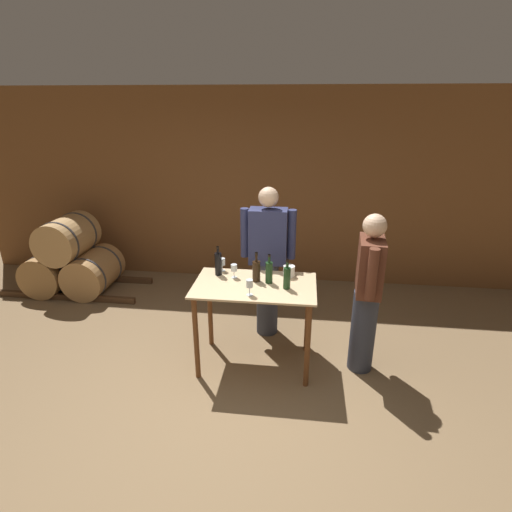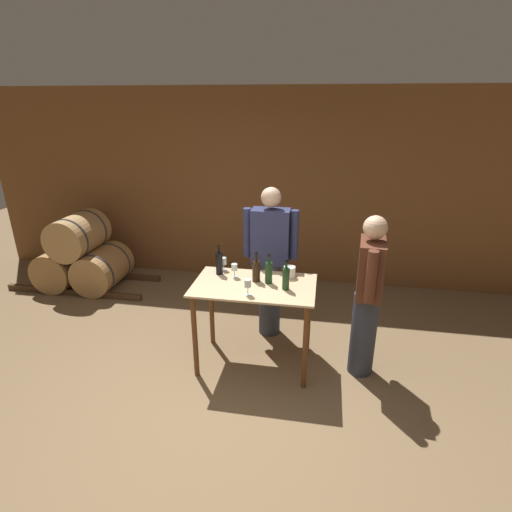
{
  "view_description": "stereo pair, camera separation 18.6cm",
  "coord_description": "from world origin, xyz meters",
  "px_view_note": "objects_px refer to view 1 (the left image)",
  "views": [
    {
      "loc": [
        0.66,
        -2.62,
        2.51
      ],
      "look_at": [
        0.23,
        0.86,
        1.14
      ],
      "focal_mm": 28.0,
      "sensor_mm": 36.0,
      "label": 1
    },
    {
      "loc": [
        0.84,
        -2.59,
        2.51
      ],
      "look_at": [
        0.23,
        0.86,
        1.14
      ],
      "focal_mm": 28.0,
      "sensor_mm": 36.0,
      "label": 2
    }
  ],
  "objects_px": {
    "wine_bottle_right": "(287,277)",
    "person_host": "(268,260)",
    "wine_glass_near_right": "(250,284)",
    "person_visitor_with_scarf": "(367,292)",
    "wine_glass_near_left": "(222,262)",
    "wine_bottle_far_left": "(218,263)",
    "ice_bucket": "(289,271)",
    "wine_bottle_center": "(269,272)",
    "wine_glass_near_center": "(234,268)",
    "wine_bottle_left": "(256,271)"
  },
  "relations": [
    {
      "from": "wine_glass_near_right",
      "to": "ice_bucket",
      "type": "xyz_separation_m",
      "value": [
        0.33,
        0.45,
        -0.05
      ]
    },
    {
      "from": "wine_glass_near_right",
      "to": "person_visitor_with_scarf",
      "type": "xyz_separation_m",
      "value": [
        1.07,
        0.28,
        -0.16
      ]
    },
    {
      "from": "wine_glass_near_center",
      "to": "ice_bucket",
      "type": "distance_m",
      "value": 0.54
    },
    {
      "from": "wine_glass_near_left",
      "to": "wine_glass_near_right",
      "type": "distance_m",
      "value": 0.62
    },
    {
      "from": "person_visitor_with_scarf",
      "to": "wine_glass_near_left",
      "type": "bearing_deg",
      "value": 170.99
    },
    {
      "from": "wine_bottle_right",
      "to": "person_host",
      "type": "distance_m",
      "value": 0.71
    },
    {
      "from": "wine_bottle_left",
      "to": "wine_glass_near_center",
      "type": "relative_size",
      "value": 2.13
    },
    {
      "from": "wine_glass_near_right",
      "to": "ice_bucket",
      "type": "bearing_deg",
      "value": 53.64
    },
    {
      "from": "wine_bottle_center",
      "to": "ice_bucket",
      "type": "height_order",
      "value": "wine_bottle_center"
    },
    {
      "from": "person_host",
      "to": "wine_bottle_left",
      "type": "bearing_deg",
      "value": -96.34
    },
    {
      "from": "wine_bottle_center",
      "to": "person_host",
      "type": "distance_m",
      "value": 0.57
    },
    {
      "from": "wine_bottle_left",
      "to": "wine_bottle_right",
      "type": "bearing_deg",
      "value": -23.15
    },
    {
      "from": "wine_bottle_center",
      "to": "wine_glass_near_right",
      "type": "bearing_deg",
      "value": -117.75
    },
    {
      "from": "wine_glass_near_center",
      "to": "wine_glass_near_left",
      "type": "bearing_deg",
      "value": 134.46
    },
    {
      "from": "wine_bottle_far_left",
      "to": "wine_glass_near_center",
      "type": "xyz_separation_m",
      "value": [
        0.17,
        -0.05,
        -0.02
      ]
    },
    {
      "from": "wine_bottle_left",
      "to": "person_visitor_with_scarf",
      "type": "xyz_separation_m",
      "value": [
        1.05,
        -0.02,
        -0.16
      ]
    },
    {
      "from": "person_host",
      "to": "person_visitor_with_scarf",
      "type": "distance_m",
      "value": 1.14
    },
    {
      "from": "wine_bottle_left",
      "to": "wine_bottle_center",
      "type": "relative_size",
      "value": 1.03
    },
    {
      "from": "wine_bottle_left",
      "to": "ice_bucket",
      "type": "bearing_deg",
      "value": 25.45
    },
    {
      "from": "wine_bottle_center",
      "to": "person_visitor_with_scarf",
      "type": "relative_size",
      "value": 0.18
    },
    {
      "from": "wine_glass_near_right",
      "to": "wine_bottle_right",
      "type": "bearing_deg",
      "value": 28.64
    },
    {
      "from": "wine_bottle_far_left",
      "to": "ice_bucket",
      "type": "xyz_separation_m",
      "value": [
        0.7,
        0.04,
        -0.07
      ]
    },
    {
      "from": "wine_bottle_left",
      "to": "ice_bucket",
      "type": "height_order",
      "value": "wine_bottle_left"
    },
    {
      "from": "wine_bottle_center",
      "to": "wine_glass_near_right",
      "type": "height_order",
      "value": "wine_bottle_center"
    },
    {
      "from": "person_host",
      "to": "person_visitor_with_scarf",
      "type": "xyz_separation_m",
      "value": [
        0.99,
        -0.56,
        -0.06
      ]
    },
    {
      "from": "wine_bottle_far_left",
      "to": "wine_glass_near_left",
      "type": "distance_m",
      "value": 0.11
    },
    {
      "from": "wine_glass_near_left",
      "to": "person_host",
      "type": "height_order",
      "value": "person_host"
    },
    {
      "from": "wine_glass_near_center",
      "to": "person_host",
      "type": "bearing_deg",
      "value": 59.43
    },
    {
      "from": "person_host",
      "to": "wine_glass_near_left",
      "type": "bearing_deg",
      "value": -142.39
    },
    {
      "from": "wine_bottle_right",
      "to": "ice_bucket",
      "type": "bearing_deg",
      "value": 88.27
    },
    {
      "from": "wine_bottle_far_left",
      "to": "wine_bottle_center",
      "type": "relative_size",
      "value": 1.04
    },
    {
      "from": "wine_glass_near_right",
      "to": "wine_bottle_left",
      "type": "bearing_deg",
      "value": 85.4
    },
    {
      "from": "wine_bottle_center",
      "to": "ice_bucket",
      "type": "xyz_separation_m",
      "value": [
        0.18,
        0.17,
        -0.06
      ]
    },
    {
      "from": "wine_bottle_center",
      "to": "wine_bottle_right",
      "type": "xyz_separation_m",
      "value": [
        0.17,
        -0.1,
        -0.0
      ]
    },
    {
      "from": "wine_bottle_center",
      "to": "person_host",
      "type": "xyz_separation_m",
      "value": [
        -0.06,
        0.56,
        -0.1
      ]
    },
    {
      "from": "wine_glass_near_center",
      "to": "person_visitor_with_scarf",
      "type": "xyz_separation_m",
      "value": [
        1.27,
        -0.07,
        -0.15
      ]
    },
    {
      "from": "wine_bottle_left",
      "to": "wine_bottle_right",
      "type": "height_order",
      "value": "wine_bottle_left"
    },
    {
      "from": "wine_bottle_right",
      "to": "wine_bottle_center",
      "type": "bearing_deg",
      "value": 148.92
    },
    {
      "from": "wine_bottle_right",
      "to": "wine_glass_near_right",
      "type": "xyz_separation_m",
      "value": [
        -0.32,
        -0.18,
        -0.0
      ]
    },
    {
      "from": "ice_bucket",
      "to": "person_host",
      "type": "bearing_deg",
      "value": 122.04
    },
    {
      "from": "wine_bottle_right",
      "to": "person_visitor_with_scarf",
      "type": "xyz_separation_m",
      "value": [
        0.75,
        0.11,
        -0.16
      ]
    },
    {
      "from": "wine_glass_near_right",
      "to": "wine_bottle_far_left",
      "type": "bearing_deg",
      "value": 132.19
    },
    {
      "from": "wine_bottle_far_left",
      "to": "wine_glass_near_left",
      "type": "height_order",
      "value": "wine_bottle_far_left"
    },
    {
      "from": "wine_bottle_right",
      "to": "person_host",
      "type": "relative_size",
      "value": 0.17
    },
    {
      "from": "wine_glass_near_right",
      "to": "person_host",
      "type": "distance_m",
      "value": 0.85
    },
    {
      "from": "ice_bucket",
      "to": "person_host",
      "type": "relative_size",
      "value": 0.07
    },
    {
      "from": "wine_bottle_far_left",
      "to": "wine_bottle_left",
      "type": "distance_m",
      "value": 0.41
    },
    {
      "from": "wine_glass_near_right",
      "to": "wine_bottle_center",
      "type": "bearing_deg",
      "value": 62.25
    },
    {
      "from": "wine_glass_near_left",
      "to": "wine_glass_near_right",
      "type": "relative_size",
      "value": 0.91
    },
    {
      "from": "wine_bottle_center",
      "to": "wine_glass_near_center",
      "type": "bearing_deg",
      "value": 167.79
    }
  ]
}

